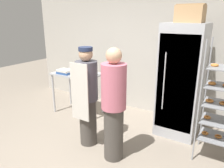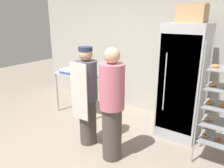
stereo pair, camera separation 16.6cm
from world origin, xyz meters
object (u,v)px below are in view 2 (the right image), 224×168
object	(u,v)px
baking_rack	(224,106)
cardboard_storage_box	(192,14)
blender_pitcher	(88,66)
donut_box	(90,73)
refrigerator	(183,82)
person_customer	(112,105)
binder_stack	(68,71)
person_baker	(87,96)

from	to	relation	value
baking_rack	cardboard_storage_box	bearing A→B (deg)	146.72
blender_pitcher	donut_box	bearing A→B (deg)	-36.32
refrigerator	donut_box	size ratio (longest dim) A/B	7.66
blender_pitcher	person_customer	bearing A→B (deg)	-38.04
blender_pitcher	person_customer	world-z (taller)	person_customer
baking_rack	cardboard_storage_box	distance (m)	1.47
blender_pitcher	binder_stack	bearing A→B (deg)	-139.89
binder_stack	person_customer	distance (m)	1.89
blender_pitcher	cardboard_storage_box	size ratio (longest dim) A/B	0.74
refrigerator	baking_rack	size ratio (longest dim) A/B	1.10
refrigerator	person_baker	bearing A→B (deg)	-134.19
cardboard_storage_box	person_baker	world-z (taller)	cardboard_storage_box
cardboard_storage_box	binder_stack	bearing A→B (deg)	-169.50
baking_rack	blender_pitcher	distance (m)	2.72
refrigerator	donut_box	bearing A→B (deg)	-168.53
person_baker	person_customer	distance (m)	0.58
donut_box	blender_pitcher	distance (m)	0.26
baking_rack	donut_box	bearing A→B (deg)	176.89
refrigerator	cardboard_storage_box	xyz separation A→B (m)	(0.05, -0.05, 1.12)
baking_rack	person_baker	distance (m)	2.01
blender_pitcher	binder_stack	size ratio (longest dim) A/B	1.02
blender_pitcher	binder_stack	distance (m)	0.42
person_customer	refrigerator	bearing A→B (deg)	65.70
baking_rack	donut_box	world-z (taller)	baking_rack
baking_rack	blender_pitcher	size ratio (longest dim) A/B	5.64
baking_rack	binder_stack	bearing A→B (deg)	179.72
refrigerator	donut_box	xyz separation A→B (m)	(-1.77, -0.36, -0.03)
binder_stack	cardboard_storage_box	bearing A→B (deg)	10.50
binder_stack	donut_box	bearing A→B (deg)	13.24
person_baker	person_customer	size ratio (longest dim) A/B	0.97
blender_pitcher	cardboard_storage_box	bearing A→B (deg)	4.71
person_baker	binder_stack	bearing A→B (deg)	148.18
blender_pitcher	cardboard_storage_box	xyz separation A→B (m)	(2.02, 0.17, 1.05)
baking_rack	binder_stack	size ratio (longest dim) A/B	5.76
person_customer	person_baker	bearing A→B (deg)	168.76
donut_box	person_customer	world-z (taller)	person_customer
refrigerator	blender_pitcher	distance (m)	1.99
cardboard_storage_box	person_baker	xyz separation A→B (m)	(-1.20, -1.14, -1.25)
refrigerator	cardboard_storage_box	world-z (taller)	cardboard_storage_box
person_baker	cardboard_storage_box	bearing A→B (deg)	43.45
person_baker	donut_box	bearing A→B (deg)	126.94
binder_stack	blender_pitcher	bearing A→B (deg)	40.11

